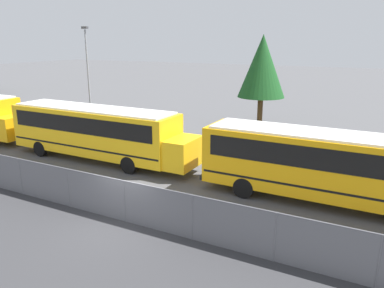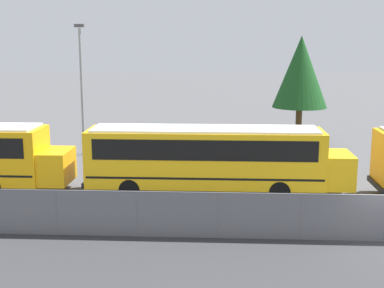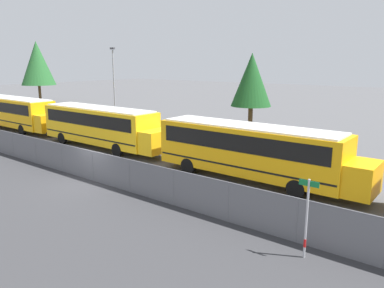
{
  "view_description": "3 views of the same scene",
  "coord_description": "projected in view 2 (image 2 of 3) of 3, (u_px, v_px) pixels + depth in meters",
  "views": [
    {
      "loc": [
        8.79,
        -10.97,
        7.09
      ],
      "look_at": [
        -0.25,
        6.28,
        1.7
      ],
      "focal_mm": 35.0,
      "sensor_mm": 36.0,
      "label": 1
    },
    {
      "loc": [
        -6.08,
        -19.01,
        7.34
      ],
      "look_at": [
        -7.4,
        5.65,
        2.48
      ],
      "focal_mm": 50.0,
      "sensor_mm": 36.0,
      "label": 2
    },
    {
      "loc": [
        17.2,
        -12.73,
        6.69
      ],
      "look_at": [
        3.2,
        5.12,
        1.73
      ],
      "focal_mm": 35.0,
      "sensor_mm": 36.0,
      "label": 3
    }
  ],
  "objects": [
    {
      "name": "school_bus_2",
      "position": [
        211.0,
        155.0,
        25.4
      ],
      "size": [
        12.6,
        2.53,
        3.23
      ],
      "color": "yellow",
      "rests_on": "ground_plane"
    },
    {
      "name": "light_pole",
      "position": [
        82.0,
        85.0,
        33.72
      ],
      "size": [
        0.6,
        0.24,
        8.26
      ],
      "color": "gray",
      "rests_on": "ground_plane"
    },
    {
      "name": "tree_1",
      "position": [
        301.0,
        72.0,
        37.36
      ],
      "size": [
        3.85,
        3.85,
        7.6
      ],
      "color": "#51381E",
      "rests_on": "ground_plane"
    },
    {
      "name": "ground_plane",
      "position": [
        384.0,
        241.0,
        19.73
      ],
      "size": [
        200.0,
        200.0,
        0.0
      ],
      "primitive_type": "plane",
      "color": "#4C4C4F"
    }
  ]
}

